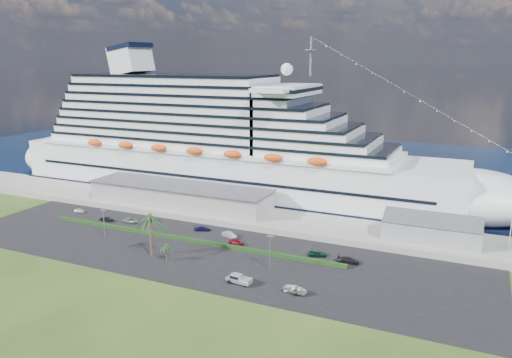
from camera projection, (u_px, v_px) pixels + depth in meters
The scene contains 23 objects.
ground at pixel (177, 268), 115.37m from camera, with size 420.00×420.00×0.00m, color #274517.
asphalt_lot at pixel (201, 252), 125.10m from camera, with size 140.00×38.00×0.12m, color black.
wharf at pixel (250, 216), 150.58m from camera, with size 240.00×20.00×1.80m, color gray.
water at pixel (333, 164), 230.46m from camera, with size 420.00×160.00×0.02m, color black.
cruise_ship at pixel (224, 147), 176.79m from camera, with size 191.00×38.00×54.00m.
terminal_building at pixel (180, 194), 159.66m from camera, with size 61.00×15.00×6.30m.
port_shed at pixel (432, 229), 128.86m from camera, with size 24.00×12.31×7.37m.
flagpole at pixel (512, 224), 120.70m from camera, with size 1.08×0.16×12.00m.
hedge at pixel (185, 239), 132.62m from camera, with size 88.00×1.10×0.90m, color black.
lamp_post_left at pixel (104, 221), 132.46m from camera, with size 1.60×0.35×8.27m.
lamp_post_right at pixel (270, 248), 113.17m from camera, with size 1.60×0.35×8.27m.
palm_tall at pixel (150, 220), 120.78m from camera, with size 8.82×8.82×11.13m.
palm_short at pixel (166, 247), 118.54m from camera, with size 3.53×3.53×4.56m.
parked_car_0 at pixel (80, 211), 156.93m from camera, with size 1.44×3.58×1.22m, color silver.
parked_car_1 at pixel (107, 219), 148.41m from camera, with size 1.42×4.07×1.34m, color black.
parked_car_2 at pixel (131, 221), 146.93m from camera, with size 2.27×4.92×1.37m, color gray.
parked_car_3 at pixel (203, 228), 140.27m from camera, with size 1.79×4.41×1.28m, color #151343.
parked_car_4 at pixel (236, 242), 129.68m from camera, with size 1.71×4.26×1.45m, color maroon.
parked_car_5 at pixel (229, 235), 134.87m from camera, with size 1.62×4.63×1.53m, color #93969A.
parked_car_6 at pixel (317, 254), 122.07m from camera, with size 2.13×4.63×1.29m, color black.
parked_car_7 at pixel (348, 260), 117.87m from camera, with size 2.14×5.27×1.53m, color black.
pickup_truck at pixel (239, 279), 107.01m from camera, with size 5.85×2.58×2.00m.
boat_trailer at pixel (295, 289), 102.28m from camera, with size 5.96×4.03×1.69m.
Camera 1 is at (61.03, -90.17, 47.12)m, focal length 35.00 mm.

